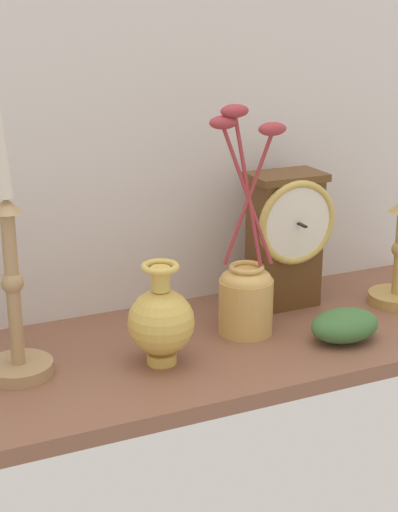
{
  "coord_description": "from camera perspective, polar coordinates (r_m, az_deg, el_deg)",
  "views": [
    {
      "loc": [
        -46.56,
        -101.48,
        51.22
      ],
      "look_at": [
        -0.57,
        0.0,
        14.0
      ],
      "focal_mm": 55.91,
      "sensor_mm": 36.0,
      "label": 1
    }
  ],
  "objects": [
    {
      "name": "ground_plane",
      "position": [
        1.23,
        0.24,
        -6.68
      ],
      "size": [
        100.0,
        36.0,
        2.4
      ],
      "primitive_type": "cube",
      "color": "brown"
    },
    {
      "name": "back_wall",
      "position": [
        1.3,
        -3.19,
        10.17
      ],
      "size": [
        120.0,
        2.0,
        65.0
      ],
      "primitive_type": "cube",
      "color": "silver",
      "rests_on": "ground_plane"
    },
    {
      "name": "mantel_clock",
      "position": [
        1.34,
        6.24,
        1.37
      ],
      "size": [
        14.14,
        10.67,
        22.91
      ],
      "color": "brown",
      "rests_on": "ground_plane"
    },
    {
      "name": "candlestick_tall_left",
      "position": [
        1.11,
        -13.17,
        -2.31
      ],
      "size": [
        9.59,
        9.59,
        40.81
      ],
      "color": "tan",
      "rests_on": "ground_plane"
    },
    {
      "name": "brass_vase_bulbous",
      "position": [
        1.14,
        -2.73,
        -4.62
      ],
      "size": [
        9.62,
        9.62,
        15.21
      ],
      "color": "#DAB552",
      "rests_on": "ground_plane"
    },
    {
      "name": "brass_vase_jar",
      "position": [
        1.23,
        3.37,
        -1.97
      ],
      "size": [
        10.87,
        8.52,
        35.66
      ],
      "color": "tan",
      "rests_on": "ground_plane"
    },
    {
      "name": "ivy_sprig",
      "position": [
        1.24,
        10.38,
        -4.9
      ],
      "size": [
        11.18,
        7.83,
        4.98
      ],
      "color": "#3F6E38",
      "rests_on": "ground_plane"
    }
  ]
}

